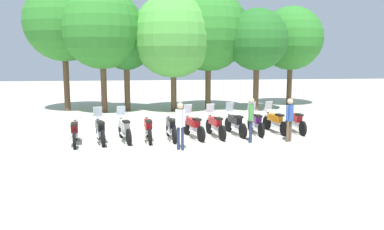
% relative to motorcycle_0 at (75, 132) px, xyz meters
% --- Properties ---
extents(ground_plane, '(80.00, 80.00, 0.00)m').
position_rel_motorcycle_0_xyz_m(ground_plane, '(4.76, 0.63, -0.50)').
color(ground_plane, '#BCB7A8').
extents(motorcycle_0, '(0.62, 2.18, 0.99)m').
position_rel_motorcycle_0_xyz_m(motorcycle_0, '(0.00, 0.00, 0.00)').
color(motorcycle_0, black).
rests_on(motorcycle_0, ground_plane).
extents(motorcycle_1, '(0.76, 2.15, 1.37)m').
position_rel_motorcycle_0_xyz_m(motorcycle_1, '(0.94, 0.23, 0.01)').
color(motorcycle_1, black).
rests_on(motorcycle_1, ground_plane).
extents(motorcycle_2, '(0.79, 2.14, 1.37)m').
position_rel_motorcycle_0_xyz_m(motorcycle_2, '(1.89, 0.37, 0.01)').
color(motorcycle_2, black).
rests_on(motorcycle_2, ground_plane).
extents(motorcycle_3, '(0.62, 2.19, 0.99)m').
position_rel_motorcycle_0_xyz_m(motorcycle_3, '(2.85, 0.35, 0.00)').
color(motorcycle_3, black).
rests_on(motorcycle_3, ground_plane).
extents(motorcycle_4, '(0.62, 2.19, 0.99)m').
position_rel_motorcycle_0_xyz_m(motorcycle_4, '(3.80, 0.48, 0.00)').
color(motorcycle_4, black).
rests_on(motorcycle_4, ground_plane).
extents(motorcycle_5, '(0.82, 2.13, 1.37)m').
position_rel_motorcycle_0_xyz_m(motorcycle_5, '(4.75, 0.60, 0.01)').
color(motorcycle_5, black).
rests_on(motorcycle_5, ground_plane).
extents(motorcycle_6, '(0.68, 2.17, 1.37)m').
position_rel_motorcycle_0_xyz_m(motorcycle_6, '(5.70, 0.70, 0.01)').
color(motorcycle_6, black).
rests_on(motorcycle_6, ground_plane).
extents(motorcycle_7, '(0.68, 2.17, 1.37)m').
position_rel_motorcycle_0_xyz_m(motorcycle_7, '(6.65, 1.07, 0.01)').
color(motorcycle_7, black).
rests_on(motorcycle_7, ground_plane).
extents(motorcycle_8, '(0.62, 2.19, 1.37)m').
position_rel_motorcycle_0_xyz_m(motorcycle_8, '(7.61, 1.18, 0.01)').
color(motorcycle_8, black).
rests_on(motorcycle_8, ground_plane).
extents(motorcycle_9, '(0.68, 2.17, 1.37)m').
position_rel_motorcycle_0_xyz_m(motorcycle_9, '(8.55, 1.33, 0.01)').
color(motorcycle_9, black).
rests_on(motorcycle_9, ground_plane).
extents(motorcycle_10, '(0.62, 2.19, 0.99)m').
position_rel_motorcycle_0_xyz_m(motorcycle_10, '(9.51, 1.30, 0.00)').
color(motorcycle_10, black).
rests_on(motorcycle_10, ground_plane).
extents(person_0, '(0.31, 0.40, 1.81)m').
position_rel_motorcycle_0_xyz_m(person_0, '(6.92, -0.52, 0.57)').
color(person_0, '#232D4C').
rests_on(person_0, ground_plane).
extents(person_1, '(0.38, 0.32, 1.76)m').
position_rel_motorcycle_0_xyz_m(person_1, '(4.03, -1.42, 0.54)').
color(person_1, '#232D4C').
rests_on(person_1, ground_plane).
extents(person_2, '(0.38, 0.32, 1.76)m').
position_rel_motorcycle_0_xyz_m(person_2, '(8.50, -0.56, 0.53)').
color(person_2, brown).
rests_on(person_2, ground_plane).
extents(tree_0, '(4.80, 4.80, 7.90)m').
position_rel_motorcycle_0_xyz_m(tree_0, '(-2.22, 9.70, 4.98)').
color(tree_0, brown).
rests_on(tree_0, ground_plane).
extents(tree_1, '(4.88, 4.88, 7.54)m').
position_rel_motorcycle_0_xyz_m(tree_1, '(0.21, 8.64, 4.58)').
color(tree_1, brown).
rests_on(tree_1, ground_plane).
extents(tree_2, '(3.28, 3.28, 5.86)m').
position_rel_motorcycle_0_xyz_m(tree_2, '(1.58, 9.24, 3.68)').
color(tree_2, brown).
rests_on(tree_2, ground_plane).
extents(tree_3, '(5.15, 5.15, 7.25)m').
position_rel_motorcycle_0_xyz_m(tree_3, '(4.49, 8.80, 4.16)').
color(tree_3, brown).
rests_on(tree_3, ground_plane).
extents(tree_4, '(5.14, 5.14, 7.61)m').
position_rel_motorcycle_0_xyz_m(tree_4, '(6.79, 9.44, 4.52)').
color(tree_4, brown).
rests_on(tree_4, ground_plane).
extents(tree_5, '(3.82, 3.82, 6.37)m').
position_rel_motorcycle_0_xyz_m(tree_5, '(9.65, 8.24, 3.93)').
color(tree_5, brown).
rests_on(tree_5, ground_plane).
extents(tree_6, '(4.42, 4.42, 6.89)m').
position_rel_motorcycle_0_xyz_m(tree_6, '(12.90, 11.01, 4.16)').
color(tree_6, brown).
rests_on(tree_6, ground_plane).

